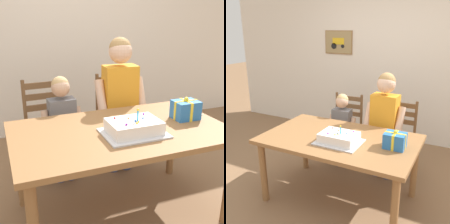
# 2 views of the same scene
# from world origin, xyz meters

# --- Properties ---
(ground_plane) EXTENTS (20.00, 20.00, 0.00)m
(ground_plane) POSITION_xyz_m (0.00, 0.00, 0.00)
(ground_plane) COLOR #846042
(back_wall) EXTENTS (6.40, 0.11, 2.60)m
(back_wall) POSITION_xyz_m (-0.00, 1.96, 1.30)
(back_wall) COLOR silver
(back_wall) RESTS_ON ground
(dining_table) EXTENTS (1.58, 0.96, 0.73)m
(dining_table) POSITION_xyz_m (0.00, 0.00, 0.64)
(dining_table) COLOR olive
(dining_table) RESTS_ON ground
(birthday_cake) EXTENTS (0.44, 0.34, 0.19)m
(birthday_cake) POSITION_xyz_m (0.05, -0.12, 0.78)
(birthday_cake) COLOR silver
(birthday_cake) RESTS_ON dining_table
(gift_box_red_large) EXTENTS (0.20, 0.17, 0.18)m
(gift_box_red_large) POSITION_xyz_m (0.57, 0.02, 0.80)
(gift_box_red_large) COLOR #286BB7
(gift_box_red_large) RESTS_ON dining_table
(chair_left) EXTENTS (0.44, 0.44, 0.92)m
(chair_left) POSITION_xyz_m (-0.38, 0.91, 0.47)
(chair_left) COLOR brown
(chair_left) RESTS_ON ground
(chair_right) EXTENTS (0.43, 0.43, 0.92)m
(chair_right) POSITION_xyz_m (0.37, 0.91, 0.47)
(chair_right) COLOR brown
(chair_right) RESTS_ON ground
(child_older) EXTENTS (0.49, 0.28, 1.33)m
(child_older) POSITION_xyz_m (0.27, 0.65, 0.81)
(child_older) COLOR #38426B
(child_older) RESTS_ON ground
(child_younger) EXTENTS (0.37, 0.21, 1.02)m
(child_younger) POSITION_xyz_m (-0.29, 0.65, 0.62)
(child_younger) COLOR #38426B
(child_younger) RESTS_ON ground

